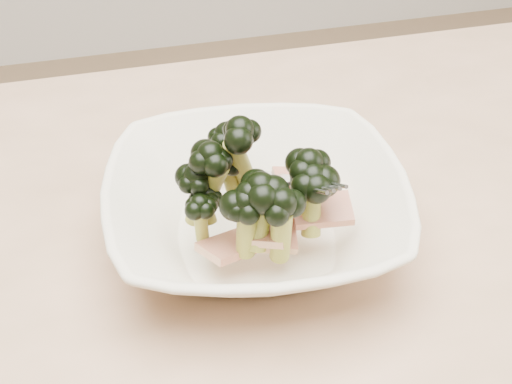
% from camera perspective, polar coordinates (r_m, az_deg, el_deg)
% --- Properties ---
extents(dining_table, '(1.20, 0.80, 0.75)m').
position_cam_1_polar(dining_table, '(0.66, -3.34, -13.78)').
color(dining_table, tan).
rests_on(dining_table, ground).
extents(broccoli_dish, '(0.29, 0.29, 0.13)m').
position_cam_1_polar(broccoli_dish, '(0.60, -0.01, -1.05)').
color(broccoli_dish, '#EDE4C8').
rests_on(broccoli_dish, dining_table).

